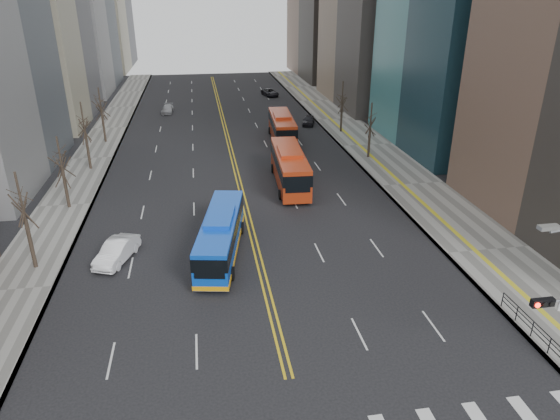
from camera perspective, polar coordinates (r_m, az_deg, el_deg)
The scene contains 12 objects.
sidewalk_right at distance 65.91m, azimuth 9.88°, elevation 7.32°, with size 7.00×130.00×0.15m, color slate.
sidewalk_left at distance 63.68m, azimuth -20.63°, elevation 5.55°, with size 5.00×130.00×0.15m, color slate.
centerline at distance 72.13m, azimuth -6.19°, elevation 8.90°, with size 0.55×100.00×0.01m.
pedestrian_railing at distance 32.55m, azimuth 26.92°, elevation -11.77°, with size 0.06×6.06×1.02m.
street_trees at distance 51.13m, azimuth -13.04°, elevation 7.88°, with size 35.20×47.20×7.60m.
blue_bus at distance 37.45m, azimuth -6.78°, elevation -2.75°, with size 4.44×11.54×3.31m.
red_bus_near at distance 50.83m, azimuth 1.10°, elevation 5.11°, with size 3.48×12.07×3.77m.
red_bus_far at distance 66.57m, azimuth 0.24°, elevation 9.57°, with size 3.41×11.66×3.65m.
car_white at distance 38.73m, azimuth -18.16°, elevation -4.51°, with size 1.65×4.72×1.55m, color white.
car_dark_mid at distance 75.54m, azimuth 3.27°, elevation 10.21°, with size 1.63×4.04×1.38m, color black.
car_silver at distance 85.20m, azimuth -12.73°, elevation 11.19°, with size 1.76×4.32×1.25m, color #9F9FA4.
car_dark_far at distance 97.33m, azimuth -1.16°, elevation 13.29°, with size 2.19×4.76×1.32m, color black.
Camera 1 is at (-3.74, -14.65, 18.35)m, focal length 32.00 mm.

